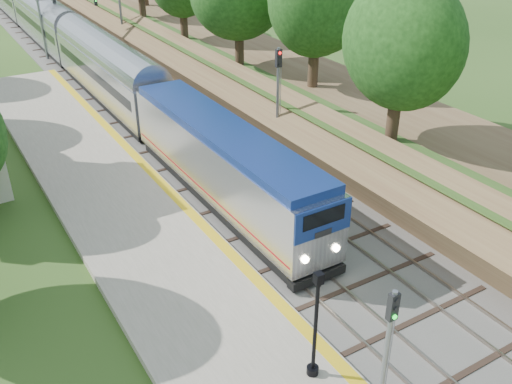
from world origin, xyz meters
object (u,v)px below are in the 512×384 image
lamppost_far (315,331)px  signal_platform (387,346)px  signal_farside (278,89)px  signal_gantry (80,6)px

lamppost_far → signal_platform: signal_platform is taller
lamppost_far → signal_farside: bearing=60.7°
signal_gantry → signal_farside: bearing=-82.9°
signal_gantry → lamppost_far: bearing=-97.1°
signal_gantry → signal_farside: size_ratio=1.24×
signal_gantry → signal_platform: (-5.37, -50.07, -1.15)m
signal_gantry → signal_farside: (3.73, -30.13, -0.55)m
signal_gantry → signal_platform: size_ratio=1.57×
signal_gantry → signal_platform: bearing=-96.1°
lamppost_far → signal_platform: (0.54, -2.75, 1.32)m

